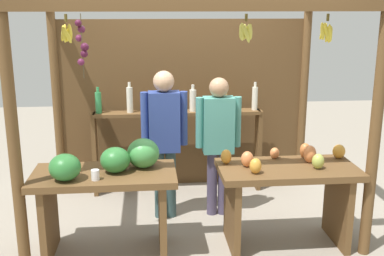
{
  "coord_description": "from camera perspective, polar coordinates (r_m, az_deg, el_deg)",
  "views": [
    {
      "loc": [
        -0.44,
        -4.74,
        2.22
      ],
      "look_at": [
        0.0,
        -0.19,
        1.03
      ],
      "focal_mm": 44.38,
      "sensor_mm": 36.0,
      "label": 1
    }
  ],
  "objects": [
    {
      "name": "fruit_counter_right",
      "position": [
        4.53,
        11.33,
        -6.8
      ],
      "size": [
        1.28,
        0.64,
        0.95
      ],
      "color": "brown",
      "rests_on": "ground"
    },
    {
      "name": "vendor_man",
      "position": [
        4.92,
        -3.33,
        -0.47
      ],
      "size": [
        0.48,
        0.21,
        1.58
      ],
      "rotation": [
        0.0,
        0.0,
        0.04
      ],
      "color": "#324B4B",
      "rests_on": "ground"
    },
    {
      "name": "bottle_shelf_unit",
      "position": [
        5.65,
        -1.77,
        0.07
      ],
      "size": [
        2.02,
        0.22,
        1.36
      ],
      "color": "brown",
      "rests_on": "ground"
    },
    {
      "name": "market_stall",
      "position": [
        5.27,
        -0.68,
        4.97
      ],
      "size": [
        3.16,
        2.03,
        2.29
      ],
      "color": "brown",
      "rests_on": "ground"
    },
    {
      "name": "fruit_counter_left",
      "position": [
        4.32,
        -10.07,
        -6.53
      ],
      "size": [
        1.28,
        0.66,
        1.05
      ],
      "color": "brown",
      "rests_on": "ground"
    },
    {
      "name": "vendor_woman",
      "position": [
        5.0,
        3.17,
        -0.86
      ],
      "size": [
        0.48,
        0.2,
        1.5
      ],
      "rotation": [
        0.0,
        0.0,
        -0.05
      ],
      "color": "#49405B",
      "rests_on": "ground"
    },
    {
      "name": "ground_plane",
      "position": [
        5.25,
        -0.2,
        -10.41
      ],
      "size": [
        12.0,
        12.0,
        0.0
      ],
      "primitive_type": "plane",
      "color": "gray",
      "rests_on": "ground"
    }
  ]
}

